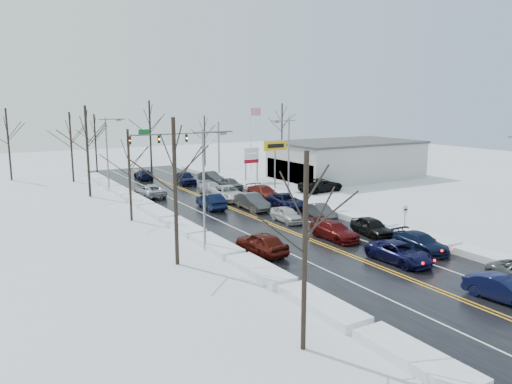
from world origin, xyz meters
TOP-DOWN VIEW (x-y plane):
  - ground at (0.00, 0.00)m, footprint 160.00×160.00m
  - road_surface at (0.00, 2.00)m, footprint 14.00×84.00m
  - snow_bank_left at (-7.60, 2.00)m, footprint 1.85×72.00m
  - snow_bank_right at (7.60, 2.00)m, footprint 1.85×72.00m
  - traffic_signal_mast at (3.45, 27.99)m, footprint 13.28×0.39m
  - tires_plus_sign at (10.50, 15.99)m, footprint 3.20×0.34m
  - used_vehicles_sign at (10.50, 22.00)m, footprint 2.20×0.22m
  - speed_limit_sign at (8.20, -8.00)m, footprint 0.55×0.09m
  - flagpole at (15.17, 30.00)m, footprint 1.87×1.20m
  - dealership_building at (23.98, 18.00)m, footprint 20.40×12.40m
  - streetlight_ne at (8.30, 10.00)m, footprint 3.20×0.25m
  - streetlight_sw at (-8.30, -4.00)m, footprint 3.20×0.25m
  - streetlight_nw at (-8.30, 24.00)m, footprint 3.20×0.25m
  - tree_left_a at (-11.00, -20.00)m, footprint 3.60×3.60m
  - tree_left_b at (-11.50, -6.00)m, footprint 4.00×4.00m
  - tree_left_c at (-10.50, 8.00)m, footprint 3.40×3.40m
  - tree_left_d at (-11.20, 22.00)m, footprint 4.20×4.20m
  - tree_left_e at (-10.80, 34.00)m, footprint 3.80×3.80m
  - tree_far_a at (-18.00, 40.00)m, footprint 4.00×4.00m
  - tree_far_b at (-6.00, 41.00)m, footprint 3.60×3.60m
  - tree_far_c at (2.00, 39.00)m, footprint 4.40×4.40m
  - tree_far_d at (12.00, 40.50)m, footprint 3.40×3.40m
  - tree_far_e at (28.00, 41.00)m, footprint 4.20×4.20m
  - queued_car_1 at (1.83, -21.22)m, footprint 1.94×4.37m
  - queued_car_2 at (1.94, -13.43)m, footprint 2.48×5.10m
  - queued_car_3 at (1.80, -6.52)m, footprint 2.09×4.89m
  - queued_car_4 at (1.73, 0.24)m, footprint 1.82×4.15m
  - queued_car_5 at (1.58, 6.40)m, footprint 1.93×5.12m
  - queued_car_6 at (1.65, 12.00)m, footprint 3.35×6.09m
  - queued_car_7 at (1.63, 16.05)m, footprint 2.11×4.96m
  - queued_car_8 at (1.77, 24.50)m, footprint 2.52×5.16m
  - queued_car_11 at (5.21, -12.39)m, footprint 2.14×4.82m
  - queued_car_12 at (5.11, -7.36)m, footprint 2.38×4.66m
  - queued_car_13 at (5.34, -0.18)m, footprint 1.86×4.16m
  - queued_car_14 at (5.08, 5.25)m, footprint 3.05×5.56m
  - queued_car_15 at (5.36, 10.22)m, footprint 2.30×5.45m
  - queued_car_16 at (5.19, 18.10)m, footprint 1.88×4.26m
  - queued_car_17 at (5.20, 23.89)m, footprint 2.02×4.68m
  - oncoming_car_0 at (-1.84, 8.96)m, footprint 2.00×4.95m
  - oncoming_car_1 at (-5.23, 18.36)m, footprint 2.64×5.38m
  - oncoming_car_2 at (-1.79, 31.28)m, footprint 2.34×4.98m
  - oncoming_car_3 at (-5.26, -6.84)m, footprint 2.33×4.91m
  - parked_car_0 at (14.04, 11.01)m, footprint 6.03×3.13m
  - parked_car_1 at (16.95, 16.51)m, footprint 2.25×4.77m
  - parked_car_2 at (15.10, 22.06)m, footprint 2.11×4.55m

SIDE VIEW (x-z plane):
  - ground at x=0.00m, z-range 0.00..0.00m
  - snow_bank_left at x=-7.60m, z-range -0.26..0.26m
  - snow_bank_right at x=7.60m, z-range -0.26..0.26m
  - queued_car_1 at x=1.83m, z-range -0.70..0.70m
  - queued_car_2 at x=1.94m, z-range -0.70..0.70m
  - queued_car_3 at x=1.80m, z-range -0.70..0.70m
  - queued_car_4 at x=1.73m, z-range -0.70..0.70m
  - queued_car_5 at x=1.58m, z-range -0.83..0.83m
  - queued_car_6 at x=1.65m, z-range -0.81..0.81m
  - queued_car_7 at x=1.63m, z-range -0.71..0.71m
  - queued_car_8 at x=1.77m, z-range -0.85..0.85m
  - queued_car_11 at x=5.21m, z-range -0.69..0.69m
  - queued_car_12 at x=5.11m, z-range -0.76..0.76m
  - queued_car_13 at x=5.34m, z-range -0.66..0.66m
  - queued_car_14 at x=5.08m, z-range -0.74..0.74m
  - queued_car_15 at x=5.36m, z-range -0.78..0.78m
  - queued_car_16 at x=5.19m, z-range -0.71..0.71m
  - queued_car_17 at x=5.20m, z-range -0.75..0.75m
  - oncoming_car_0 at x=-1.84m, z-range -0.80..0.80m
  - oncoming_car_1 at x=-5.23m, z-range -0.73..0.73m
  - oncoming_car_2 at x=-1.79m, z-range -0.70..0.70m
  - oncoming_car_3 at x=-5.26m, z-range -0.81..0.81m
  - parked_car_0 at x=14.04m, z-range -0.81..0.81m
  - parked_car_1 at x=16.95m, z-range -0.67..0.67m
  - parked_car_2 at x=15.10m, z-range -0.75..0.75m
  - road_surface at x=0.00m, z-range 0.00..0.01m
  - speed_limit_sign at x=8.20m, z-range 0.46..2.81m
  - dealership_building at x=23.98m, z-range 0.01..5.31m
  - used_vehicles_sign at x=10.50m, z-range 0.99..5.64m
  - tires_plus_sign at x=10.50m, z-range 1.99..7.99m
  - streetlight_ne at x=8.30m, z-range 0.81..9.81m
  - streetlight_sw at x=-8.30m, z-range 0.81..9.81m
  - streetlight_nw at x=-8.30m, z-range 0.81..9.81m
  - traffic_signal_mast at x=3.45m, z-range 1.48..9.48m
  - flagpole at x=15.17m, z-range 0.93..10.93m
  - tree_left_c at x=-10.50m, z-range 1.69..10.19m
  - tree_far_d at x=12.00m, z-range 1.69..10.19m
  - tree_left_a at x=-11.00m, z-range 1.79..10.79m
  - tree_far_b at x=-6.00m, z-range 1.79..10.79m
  - tree_left_e at x=-10.80m, z-range 1.89..11.39m
  - tree_left_b at x=-11.50m, z-range 1.99..11.99m
  - tree_far_a at x=-18.00m, z-range 1.99..11.99m
  - tree_left_d at x=-11.20m, z-range 2.08..12.58m
  - tree_far_e at x=28.00m, z-range 2.08..12.58m
  - tree_far_c at x=2.00m, z-range 2.18..13.18m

